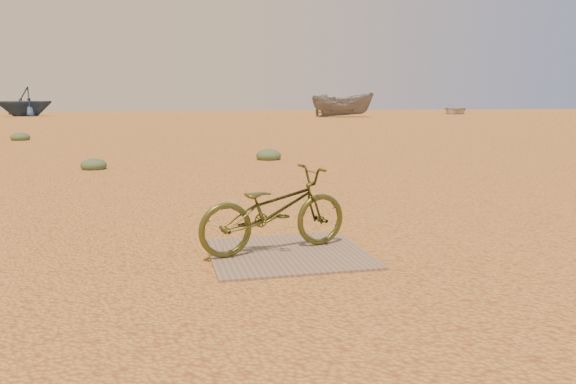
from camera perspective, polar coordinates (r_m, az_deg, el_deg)
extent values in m
plane|color=gold|center=(5.52, -6.35, -5.47)|extent=(120.00, 120.00, 0.00)
cube|color=#817057|center=(5.19, 0.00, -6.25)|extent=(1.43, 1.32, 0.02)
imported|color=#43471B|center=(5.16, -1.40, -1.82)|extent=(1.55, 0.85, 0.77)
imported|color=navy|center=(50.12, -25.20, 8.33)|extent=(5.87, 5.74, 2.35)
imported|color=slate|center=(43.66, 5.57, 8.80)|extent=(5.02, 2.79, 1.84)
imported|color=silver|center=(54.22, 16.61, 8.07)|extent=(4.68, 5.15, 0.87)
ellipsoid|color=#57754D|center=(12.07, -19.12, 2.21)|extent=(0.52, 0.52, 0.28)
ellipsoid|color=#57754D|center=(13.19, -1.98, 3.31)|extent=(0.59, 0.59, 0.33)
ellipsoid|color=#57754D|center=(21.39, -25.54, 4.77)|extent=(0.64, 0.64, 0.35)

